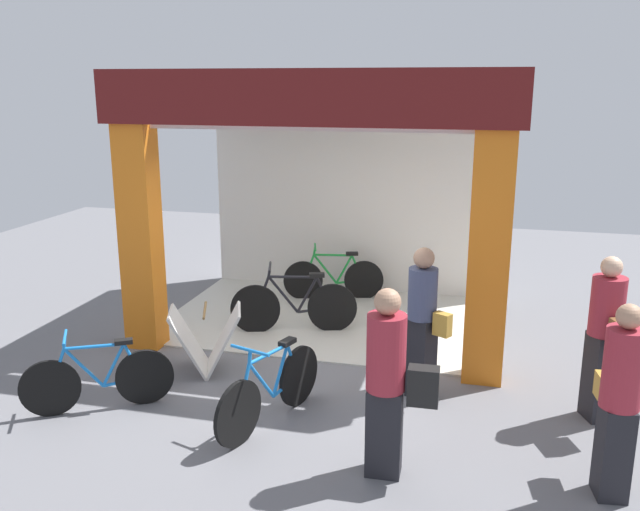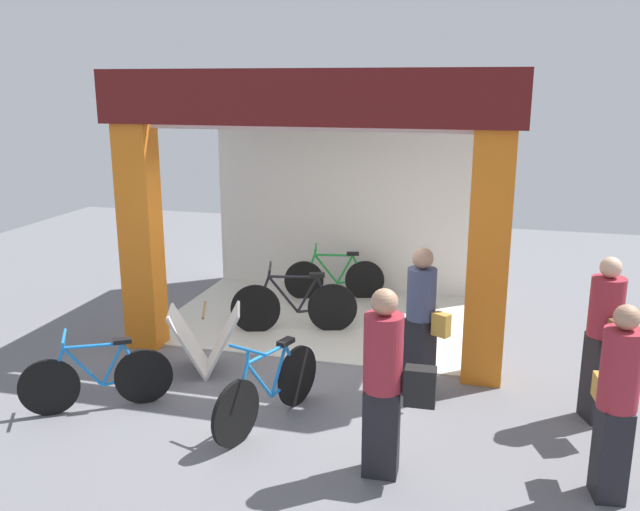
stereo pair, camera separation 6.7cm
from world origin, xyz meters
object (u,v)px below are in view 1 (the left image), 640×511
Objects in this scene: bicycle_inside_0 at (294,306)px; pedestrian_0 at (606,337)px; pedestrian_1 at (389,381)px; pedestrian_2 at (422,322)px; pedestrian_3 at (618,400)px; bicycle_parked_0 at (99,379)px; sandwich_board_sign at (206,340)px; bicycle_parked_1 at (271,390)px; bicycle_inside_1 at (334,278)px.

bicycle_inside_0 is 4.06m from pedestrian_0.
pedestrian_0 is at bearing 38.03° from pedestrian_1.
pedestrian_0 is (3.70, -1.61, 0.51)m from bicycle_inside_0.
pedestrian_2 is 2.25m from pedestrian_3.
pedestrian_1 is at bearing -141.97° from pedestrian_0.
bicycle_parked_0 is 3.45m from pedestrian_2.
pedestrian_2 reaches higher than bicycle_parked_0.
bicycle_inside_0 is 1.63m from sandwich_board_sign.
pedestrian_1 is (1.27, -0.61, 0.51)m from bicycle_parked_1.
bicycle_inside_0 is 3.62m from pedestrian_1.
bicycle_parked_0 is 0.80× the size of pedestrian_3.
pedestrian_3 is (4.24, -1.47, 0.46)m from sandwich_board_sign.
bicycle_parked_1 reaches higher than bicycle_inside_1.
bicycle_parked_0 is 0.79× the size of pedestrian_0.
pedestrian_0 is (3.51, -3.16, 0.54)m from bicycle_inside_1.
bicycle_parked_1 is at bearing -144.43° from pedestrian_2.
bicycle_inside_1 is 4.08m from bicycle_parked_1.
bicycle_parked_1 is at bearing -41.73° from sandwich_board_sign.
sandwich_board_sign is 2.56m from pedestrian_2.
pedestrian_2 is at bearing 85.79° from pedestrian_1.
sandwich_board_sign is (-0.83, -3.05, 0.04)m from bicycle_inside_1.
sandwich_board_sign is 4.36m from pedestrian_0.
bicycle_inside_1 is 0.90× the size of pedestrian_0.
bicycle_parked_1 reaches higher than bicycle_parked_0.
bicycle_inside_0 reaches higher than bicycle_inside_1.
pedestrian_2 reaches higher than bicycle_parked_1.
pedestrian_2 reaches higher than bicycle_inside_1.
pedestrian_3 is (-0.09, -1.36, -0.04)m from pedestrian_0.
pedestrian_1 is at bearing -33.98° from sandwich_board_sign.
bicycle_parked_0 is at bearing -174.87° from bicycle_parked_1.
bicycle_inside_0 is 1.00× the size of pedestrian_2.
pedestrian_3 is at bearing -3.34° from bicycle_parked_0.
bicycle_inside_0 is 1.09× the size of bicycle_inside_1.
pedestrian_0 is 1.82m from pedestrian_2.
pedestrian_0 reaches higher than pedestrian_2.
pedestrian_1 is (1.57, -4.67, 0.53)m from bicycle_inside_1.
bicycle_inside_0 is at bearing 119.47° from pedestrian_1.
bicycle_parked_1 is at bearing 5.13° from bicycle_parked_0.
pedestrian_1 is (1.76, -3.12, 0.50)m from bicycle_inside_0.
bicycle_inside_0 is 1.57m from bicycle_inside_1.
sandwich_board_sign is 0.58× the size of pedestrian_1.
bicycle_parked_1 is (0.50, -2.52, -0.02)m from bicycle_inside_0.
pedestrian_0 is at bearing -1.43° from sandwich_board_sign.
pedestrian_0 is (5.03, 1.07, 0.55)m from bicycle_parked_0.
bicycle_parked_0 is 4.97m from pedestrian_3.
pedestrian_0 reaches higher than bicycle_inside_0.
pedestrian_1 is 1.60m from pedestrian_2.
sandwich_board_sign is at bearing 179.44° from pedestrian_2.
bicycle_inside_0 is 4.69m from pedestrian_3.
pedestrian_1 is (3.10, -0.44, 0.54)m from bicycle_parked_0.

